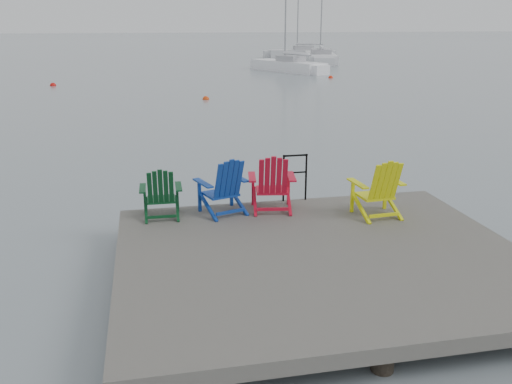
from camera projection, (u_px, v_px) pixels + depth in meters
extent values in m
plane|color=slate|center=(321.00, 283.00, 8.18)|extent=(400.00, 400.00, 0.00)
cube|color=#302D2A|center=(322.00, 258.00, 8.06)|extent=(6.00, 5.00, 0.20)
cylinder|color=black|center=(140.00, 257.00, 9.81)|extent=(0.26, 0.26, 1.20)
cylinder|color=black|center=(284.00, 245.00, 10.32)|extent=(0.26, 0.26, 1.20)
cylinder|color=black|center=(415.00, 234.00, 10.84)|extent=(0.26, 0.26, 1.20)
cylinder|color=black|center=(284.00, 178.00, 10.19)|extent=(0.04, 0.04, 0.90)
cylinder|color=black|center=(306.00, 177.00, 10.27)|extent=(0.04, 0.04, 0.90)
cylinder|color=black|center=(295.00, 155.00, 10.10)|extent=(0.48, 0.04, 0.04)
cylinder|color=black|center=(295.00, 173.00, 10.20)|extent=(0.44, 0.03, 0.03)
cube|color=#0A3B1B|center=(161.00, 199.00, 9.47)|extent=(0.49, 0.44, 0.04)
cube|color=#0A3B1B|center=(145.00, 199.00, 9.60)|extent=(0.05, 0.05, 0.51)
cube|color=#0A3B1B|center=(177.00, 198.00, 9.69)|extent=(0.05, 0.05, 0.51)
cube|color=#0A3B1B|center=(143.00, 188.00, 9.33)|extent=(0.12, 0.56, 0.02)
cube|color=#0A3B1B|center=(179.00, 186.00, 9.43)|extent=(0.12, 0.56, 0.02)
cube|color=#0A3B1B|center=(161.00, 188.00, 9.10)|extent=(0.45, 0.24, 0.62)
cube|color=navy|center=(221.00, 194.00, 9.66)|extent=(0.67, 0.63, 0.04)
cube|color=navy|center=(200.00, 196.00, 9.68)|extent=(0.06, 0.06, 0.57)
cube|color=navy|center=(231.00, 191.00, 9.99)|extent=(0.06, 0.06, 0.57)
cube|color=navy|center=(203.00, 183.00, 9.40)|extent=(0.31, 0.63, 0.03)
cube|color=navy|center=(238.00, 178.00, 9.73)|extent=(0.31, 0.63, 0.03)
cube|color=navy|center=(229.00, 180.00, 9.28)|extent=(0.56, 0.41, 0.70)
cube|color=red|center=(272.00, 190.00, 9.83)|extent=(0.63, 0.58, 0.04)
cube|color=red|center=(253.00, 190.00, 10.03)|extent=(0.06, 0.06, 0.59)
cube|color=red|center=(288.00, 189.00, 10.06)|extent=(0.06, 0.06, 0.59)
cube|color=red|center=(252.00, 177.00, 9.72)|extent=(0.22, 0.65, 0.03)
cube|color=red|center=(291.00, 176.00, 9.75)|extent=(0.22, 0.65, 0.03)
cube|color=red|center=(273.00, 177.00, 9.41)|extent=(0.55, 0.35, 0.72)
cube|color=#DBE10C|center=(375.00, 196.00, 9.53)|extent=(0.59, 0.53, 0.04)
cube|color=#DBE10C|center=(352.00, 196.00, 9.64)|extent=(0.05, 0.05, 0.58)
cube|color=#DBE10C|center=(385.00, 193.00, 9.82)|extent=(0.05, 0.05, 0.58)
cube|color=#DBE10C|center=(358.00, 183.00, 9.34)|extent=(0.17, 0.64, 0.03)
cube|color=#DBE10C|center=(394.00, 180.00, 9.52)|extent=(0.17, 0.64, 0.03)
cube|color=#DBE10C|center=(386.00, 182.00, 9.11)|extent=(0.53, 0.31, 0.71)
cube|color=white|center=(288.00, 68.00, 42.97)|extent=(4.76, 7.33, 1.10)
cube|color=#9E9EA3|center=(291.00, 59.00, 42.48)|extent=(2.11, 2.52, 0.55)
cylinder|color=gray|center=(286.00, 1.00, 41.72)|extent=(0.12, 0.12, 9.02)
cube|color=silver|center=(320.00, 59.00, 53.80)|extent=(5.16, 10.61, 1.10)
cube|color=#9E9EA3|center=(321.00, 52.00, 53.10)|extent=(2.58, 3.45, 0.55)
cube|color=silver|center=(300.00, 55.00, 60.52)|extent=(7.06, 2.15, 1.10)
cube|color=#9E9EA3|center=(303.00, 48.00, 60.36)|extent=(2.15, 1.37, 0.55)
cylinder|color=gray|center=(298.00, 8.00, 59.00)|extent=(0.12, 0.12, 8.72)
sphere|color=red|center=(206.00, 99.00, 27.47)|extent=(0.35, 0.35, 0.35)
sphere|color=red|center=(53.00, 86.00, 33.36)|extent=(0.38, 0.38, 0.38)
sphere|color=red|center=(331.00, 78.00, 38.03)|extent=(0.33, 0.33, 0.33)
sphere|color=#C63B0B|center=(308.00, 67.00, 46.80)|extent=(0.34, 0.34, 0.34)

